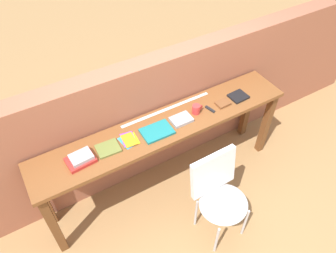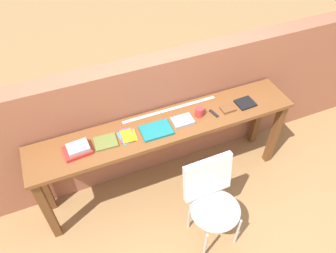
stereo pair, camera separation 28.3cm
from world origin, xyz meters
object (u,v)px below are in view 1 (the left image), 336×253
book_stack_leftmost (81,159)px  mug (196,109)px  magazine_cycling (108,148)px  book_open_centre (157,131)px  pamphlet_pile_colourful (129,140)px  multitool_folded (210,109)px  book_repair_rightmost (238,96)px  chair_white_moulded (220,193)px  leather_journal_brown (223,103)px

book_stack_leftmost → mug: mug is taller
magazine_cycling → book_open_centre: (0.45, -0.04, 0.00)m
pamphlet_pile_colourful → book_stack_leftmost: bearing=-179.2°
book_open_centre → multitool_folded: (0.57, 0.00, -0.00)m
magazine_cycling → multitool_folded: 1.02m
book_stack_leftmost → book_open_centre: book_stack_leftmost is taller
pamphlet_pile_colourful → book_open_centre: size_ratio=0.69×
book_repair_rightmost → mug: bearing=174.1°
mug → pamphlet_pile_colourful: bearing=179.9°
mug → chair_white_moulded: bearing=-104.5°
chair_white_moulded → book_stack_leftmost: size_ratio=3.76×
book_open_centre → book_repair_rightmost: size_ratio=1.59×
pamphlet_pile_colourful → mug: mug is taller
magazine_cycling → book_repair_rightmost: 1.37m
magazine_cycling → pamphlet_pile_colourful: magazine_cycling is taller
book_repair_rightmost → chair_white_moulded: bearing=-138.6°
chair_white_moulded → book_open_centre: bearing=113.4°
book_stack_leftmost → book_repair_rightmost: (1.61, -0.02, -0.02)m
pamphlet_pile_colourful → multitool_folded: multitool_folded is taller
book_stack_leftmost → multitool_folded: bearing=-1.4°
leather_journal_brown → book_stack_leftmost: bearing=178.0°
multitool_folded → leather_journal_brown: 0.15m
chair_white_moulded → book_open_centre: book_open_centre is taller
pamphlet_pile_colourful → book_open_centre: (0.26, -0.04, 0.00)m
book_open_centre → book_repair_rightmost: book_open_centre is taller
chair_white_moulded → pamphlet_pile_colourful: 0.92m
book_stack_leftmost → mug: size_ratio=2.15×
book_repair_rightmost → leather_journal_brown: bearing=179.4°
chair_white_moulded → book_repair_rightmost: book_repair_rightmost is taller
book_repair_rightmost → pamphlet_pile_colourful: bearing=175.9°
leather_journal_brown → mug: bearing=172.5°
book_stack_leftmost → leather_journal_brown: 1.41m
book_stack_leftmost → multitool_folded: (1.26, -0.03, -0.02)m
book_stack_leftmost → book_repair_rightmost: book_stack_leftmost is taller
multitool_folded → book_repair_rightmost: book_repair_rightmost is taller
chair_white_moulded → pamphlet_pile_colourful: bearing=128.5°
multitool_folded → pamphlet_pile_colourful: bearing=177.5°
magazine_cycling → leather_journal_brown: bearing=1.4°
pamphlet_pile_colourful → leather_journal_brown: leather_journal_brown is taller
magazine_cycling → mug: mug is taller
magazine_cycling → pamphlet_pile_colourful: (0.19, -0.00, -0.00)m
chair_white_moulded → magazine_cycling: (-0.72, 0.66, 0.36)m
multitool_folded → leather_journal_brown: bearing=0.6°
chair_white_moulded → mug: mug is taller
magazine_cycling → leather_journal_brown: size_ratio=1.47×
pamphlet_pile_colourful → multitool_folded: size_ratio=1.70×
mug → multitool_folded: (0.13, -0.04, -0.04)m
book_open_centre → multitool_folded: size_ratio=2.47×
magazine_cycling → book_open_centre: 0.45m
mug → book_repair_rightmost: mug is taller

